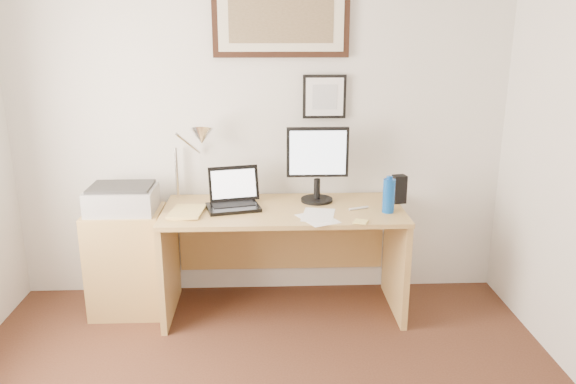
{
  "coord_description": "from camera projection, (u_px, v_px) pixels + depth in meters",
  "views": [
    {
      "loc": [
        0.03,
        -1.93,
        1.9
      ],
      "look_at": [
        0.17,
        1.43,
        0.92
      ],
      "focal_mm": 35.0,
      "sensor_mm": 36.0,
      "label": 1
    }
  ],
  "objects": [
    {
      "name": "picture_large",
      "position": [
        281.0,
        21.0,
        3.74
      ],
      "size": [
        0.92,
        0.04,
        0.47
      ],
      "color": "black",
      "rests_on": "wall_back"
    },
    {
      "name": "desk_lamp",
      "position": [
        199.0,
        139.0,
        3.77
      ],
      "size": [
        0.29,
        0.27,
        0.53
      ],
      "color": "silver",
      "rests_on": "desk"
    },
    {
      "name": "water_bottle",
      "position": [
        389.0,
        196.0,
        3.64
      ],
      "size": [
        0.08,
        0.08,
        0.22
      ],
      "primitive_type": "cylinder",
      "color": "#0C469F",
      "rests_on": "desk"
    },
    {
      "name": "printer",
      "position": [
        122.0,
        199.0,
        3.73
      ],
      "size": [
        0.44,
        0.34,
        0.18
      ],
      "color": "#A7A7AA",
      "rests_on": "side_cabinet"
    },
    {
      "name": "picture_small",
      "position": [
        324.0,
        97.0,
        3.89
      ],
      "size": [
        0.3,
        0.03,
        0.3
      ],
      "color": "black",
      "rests_on": "wall_back"
    },
    {
      "name": "laptop",
      "position": [
        233.0,
        199.0,
        3.76
      ],
      "size": [
        0.39,
        0.37,
        0.26
      ],
      "color": "black",
      "rests_on": "desk"
    },
    {
      "name": "paper_sheet_a",
      "position": [
        318.0,
        219.0,
        3.54
      ],
      "size": [
        0.29,
        0.33,
        0.0
      ],
      "primitive_type": "cube",
      "rotation": [
        0.0,
        0.0,
        0.44
      ],
      "color": "white",
      "rests_on": "desk"
    },
    {
      "name": "speaker",
      "position": [
        399.0,
        189.0,
        3.84
      ],
      "size": [
        0.1,
        0.09,
        0.19
      ],
      "primitive_type": "cube",
      "rotation": [
        0.0,
        0.0,
        0.19
      ],
      "color": "black",
      "rests_on": "desk"
    },
    {
      "name": "bottle_cap",
      "position": [
        390.0,
        178.0,
        3.6
      ],
      "size": [
        0.04,
        0.04,
        0.02
      ],
      "primitive_type": "cylinder",
      "color": "#0C469F",
      "rests_on": "water_bottle"
    },
    {
      "name": "lcd_monitor",
      "position": [
        317.0,
        161.0,
        3.81
      ],
      "size": [
        0.42,
        0.22,
        0.52
      ],
      "color": "black",
      "rests_on": "desk"
    },
    {
      "name": "desk",
      "position": [
        283.0,
        237.0,
        3.89
      ],
      "size": [
        1.6,
        0.7,
        0.75
      ],
      "color": "#B08849",
      "rests_on": "floor"
    },
    {
      "name": "marker_pen",
      "position": [
        359.0,
        208.0,
        3.72
      ],
      "size": [
        0.14,
        0.06,
        0.02
      ],
      "primitive_type": "cylinder",
      "rotation": [
        0.0,
        1.57,
        0.35
      ],
      "color": "silver",
      "rests_on": "desk"
    },
    {
      "name": "book",
      "position": [
        171.0,
        212.0,
        3.64
      ],
      "size": [
        0.23,
        0.3,
        0.02
      ],
      "primitive_type": "imported",
      "rotation": [
        0.0,
        0.0,
        -0.09
      ],
      "color": "#DEC068",
      "rests_on": "desk"
    },
    {
      "name": "sticky_pad",
      "position": [
        361.0,
        222.0,
        3.47
      ],
      "size": [
        0.11,
        0.11,
        0.01
      ],
      "primitive_type": "cube",
      "rotation": [
        0.0,
        0.0,
        -0.42
      ],
      "color": "#F9E176",
      "rests_on": "desk"
    },
    {
      "name": "side_cabinet",
      "position": [
        128.0,
        261.0,
        3.86
      ],
      "size": [
        0.5,
        0.4,
        0.73
      ],
      "primitive_type": "cube",
      "color": "#B08849",
      "rests_on": "floor"
    },
    {
      "name": "wall_back",
      "position": [
        260.0,
        125.0,
        3.95
      ],
      "size": [
        3.5,
        0.02,
        2.5
      ],
      "primitive_type": "cube",
      "color": "silver",
      "rests_on": "ground"
    },
    {
      "name": "paper_sheet_b",
      "position": [
        318.0,
        215.0,
        3.6
      ],
      "size": [
        0.25,
        0.32,
        0.0
      ],
      "primitive_type": "cube",
      "rotation": [
        0.0,
        0.0,
        -0.19
      ],
      "color": "white",
      "rests_on": "desk"
    }
  ]
}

